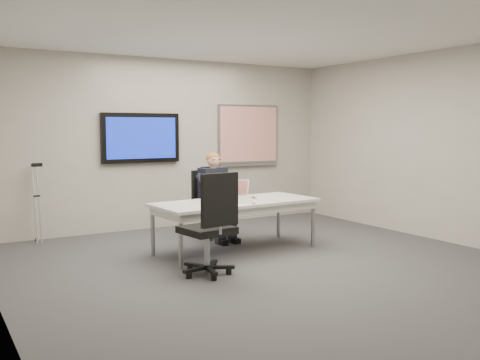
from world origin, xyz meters
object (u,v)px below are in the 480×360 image
office_chair_far (210,217)px  laptop (240,194)px  conference_table (236,207)px  seated_person (218,205)px  office_chair_near (210,244)px

office_chair_far → laptop: 0.90m
conference_table → laptop: bearing=44.8°
conference_table → seated_person: seated_person is taller
conference_table → laptop: (0.18, 0.20, 0.14)m
office_chair_far → office_chair_near: bearing=-133.5°
office_chair_far → seated_person: 0.32m
seated_person → laptop: (0.05, -0.54, 0.23)m
seated_person → conference_table: bearing=-104.9°
conference_table → office_chair_near: (-0.86, -0.90, -0.24)m
office_chair_far → office_chair_near: size_ratio=0.87×
office_chair_near → laptop: 1.56m
office_chair_far → laptop: size_ratio=2.39×
conference_table → seated_person: bearing=76.3°
office_chair_near → seated_person: size_ratio=0.91×
conference_table → office_chair_near: bearing=-137.4°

